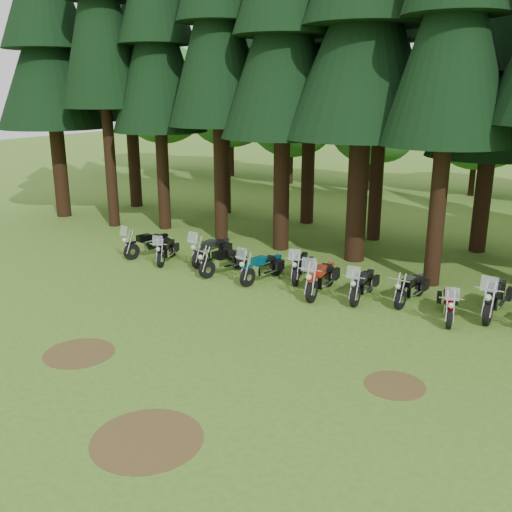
# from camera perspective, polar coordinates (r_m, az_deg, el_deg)

# --- Properties ---
(ground) EXTENTS (120.00, 120.00, 0.00)m
(ground) POSITION_cam_1_polar(r_m,az_deg,el_deg) (15.06, -3.67, -9.34)
(ground) COLOR #446C24
(ground) RESTS_ON ground
(pine_front_0) EXTENTS (5.49, 5.49, 16.17)m
(pine_front_0) POSITION_cam_1_polar(r_m,az_deg,el_deg) (31.60, -20.30, 21.21)
(pine_front_0) COLOR black
(pine_front_0) RESTS_ON ground
(pine_front_2) EXTENTS (4.32, 4.32, 16.22)m
(pine_front_2) POSITION_cam_1_polar(r_m,az_deg,el_deg) (27.49, -10.02, 22.84)
(pine_front_2) COLOR black
(pine_front_2) RESTS_ON ground
(pine_back_0) EXTENTS (5.00, 5.00, 17.21)m
(pine_back_0) POSITION_cam_1_polar(r_m,az_deg,el_deg) (33.33, -12.95, 22.55)
(pine_back_0) COLOR black
(pine_back_0) RESTS_ON ground
(pine_back_1) EXTENTS (4.52, 4.52, 16.22)m
(pine_back_1) POSITION_cam_1_polar(r_m,az_deg,el_deg) (30.80, -3.36, 22.33)
(pine_back_1) COLOR black
(pine_back_1) RESTS_ON ground
(pine_back_2) EXTENTS (4.85, 4.85, 16.30)m
(pine_back_2) POSITION_cam_1_polar(r_m,az_deg,el_deg) (28.47, 5.61, 22.87)
(pine_back_2) COLOR black
(pine_back_2) RESTS_ON ground
(pine_back_3) EXTENTS (4.35, 4.35, 16.20)m
(pine_back_3) POSITION_cam_1_polar(r_m,az_deg,el_deg) (25.63, 12.96, 23.14)
(pine_back_3) COLOR black
(pine_back_3) RESTS_ON ground
(pine_back_4) EXTENTS (4.94, 4.94, 13.78)m
(pine_back_4) POSITION_cam_1_polar(r_m,az_deg,el_deg) (24.76, 23.26, 19.15)
(pine_back_4) COLOR black
(pine_back_4) RESTS_ON ground
(decid_0) EXTENTS (8.00, 7.78, 10.00)m
(decid_0) POSITION_cam_1_polar(r_m,az_deg,el_deg) (47.07, -9.15, 15.47)
(decid_0) COLOR black
(decid_0) RESTS_ON ground
(decid_1) EXTENTS (7.91, 7.69, 9.88)m
(decid_1) POSITION_cam_1_polar(r_m,az_deg,el_deg) (43.88, -2.29, 15.51)
(decid_1) COLOR black
(decid_1) RESTS_ON ground
(decid_2) EXTENTS (6.72, 6.53, 8.40)m
(decid_2) POSITION_cam_1_polar(r_m,az_deg,el_deg) (40.30, 3.82, 14.16)
(decid_2) COLOR black
(decid_2) RESTS_ON ground
(decid_3) EXTENTS (6.12, 5.95, 7.65)m
(decid_3) POSITION_cam_1_polar(r_m,az_deg,el_deg) (38.43, 11.89, 13.08)
(decid_3) COLOR black
(decid_3) RESTS_ON ground
(decid_4) EXTENTS (5.93, 5.76, 7.41)m
(decid_4) POSITION_cam_1_polar(r_m,az_deg,el_deg) (38.07, 21.66, 12.06)
(decid_4) COLOR black
(decid_4) RESTS_ON ground
(dirt_patch_0) EXTENTS (1.80, 1.80, 0.01)m
(dirt_patch_0) POSITION_cam_1_polar(r_m,az_deg,el_deg) (15.53, -17.27, -9.25)
(dirt_patch_0) COLOR #4C3D1E
(dirt_patch_0) RESTS_ON ground
(dirt_patch_1) EXTENTS (1.40, 1.40, 0.01)m
(dirt_patch_1) POSITION_cam_1_polar(r_m,az_deg,el_deg) (13.76, 13.70, -12.43)
(dirt_patch_1) COLOR #4C3D1E
(dirt_patch_1) RESTS_ON ground
(dirt_patch_2) EXTENTS (2.20, 2.20, 0.01)m
(dirt_patch_2) POSITION_cam_1_polar(r_m,az_deg,el_deg) (11.79, -10.84, -17.57)
(dirt_patch_2) COLOR #4C3D1E
(dirt_patch_2) RESTS_ON ground
(motorcycle_0) EXTENTS (0.87, 2.25, 1.43)m
(motorcycle_0) POSITION_cam_1_polar(r_m,az_deg,el_deg) (23.42, -10.77, 1.14)
(motorcycle_0) COLOR black
(motorcycle_0) RESTS_ON ground
(motorcycle_1) EXTENTS (0.99, 2.01, 1.30)m
(motorcycle_1) POSITION_cam_1_polar(r_m,az_deg,el_deg) (22.48, -8.96, 0.48)
(motorcycle_1) COLOR black
(motorcycle_1) RESTS_ON ground
(motorcycle_2) EXTENTS (0.49, 2.37, 1.49)m
(motorcycle_2) POSITION_cam_1_polar(r_m,az_deg,el_deg) (22.07, -4.43, 0.50)
(motorcycle_2) COLOR black
(motorcycle_2) RESTS_ON ground
(motorcycle_3) EXTENTS (0.80, 2.11, 0.89)m
(motorcycle_3) POSITION_cam_1_polar(r_m,az_deg,el_deg) (20.82, -3.22, -0.59)
(motorcycle_3) COLOR black
(motorcycle_3) RESTS_ON ground
(motorcycle_4) EXTENTS (0.71, 2.27, 1.43)m
(motorcycle_4) POSITION_cam_1_polar(r_m,az_deg,el_deg) (20.00, 0.64, -1.21)
(motorcycle_4) COLOR black
(motorcycle_4) RESTS_ON ground
(motorcycle_5) EXTENTS (0.82, 2.18, 1.38)m
(motorcycle_5) POSITION_cam_1_polar(r_m,az_deg,el_deg) (20.27, 4.44, -1.06)
(motorcycle_5) COLOR black
(motorcycle_5) RESTS_ON ground
(motorcycle_6) EXTENTS (0.53, 2.47, 1.55)m
(motorcycle_6) POSITION_cam_1_polar(r_m,az_deg,el_deg) (18.85, 6.50, -2.30)
(motorcycle_6) COLOR black
(motorcycle_6) RESTS_ON ground
(motorcycle_7) EXTENTS (0.43, 2.21, 1.39)m
(motorcycle_7) POSITION_cam_1_polar(r_m,az_deg,el_deg) (18.62, 10.62, -2.89)
(motorcycle_7) COLOR black
(motorcycle_7) RESTS_ON ground
(motorcycle_8) EXTENTS (0.42, 2.11, 0.86)m
(motorcycle_8) POSITION_cam_1_polar(r_m,az_deg,el_deg) (18.70, 15.21, -3.21)
(motorcycle_8) COLOR black
(motorcycle_8) RESTS_ON ground
(motorcycle_9) EXTENTS (0.78, 2.07, 1.31)m
(motorcycle_9) POSITION_cam_1_polar(r_m,az_deg,el_deg) (17.69, 18.68, -4.66)
(motorcycle_9) COLOR black
(motorcycle_9) RESTS_ON ground
(motorcycle_10) EXTENTS (0.49, 2.48, 1.56)m
(motorcycle_10) POSITION_cam_1_polar(r_m,az_deg,el_deg) (18.40, 22.77, -4.00)
(motorcycle_10) COLOR black
(motorcycle_10) RESTS_ON ground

